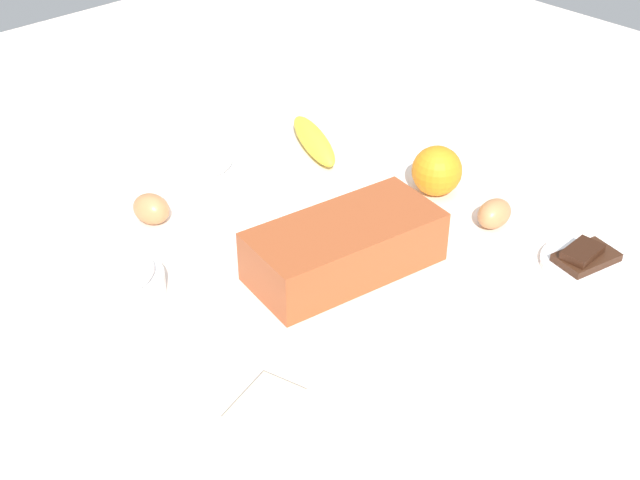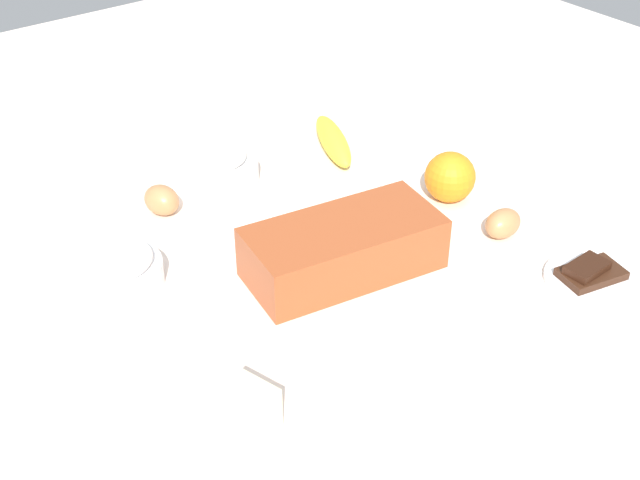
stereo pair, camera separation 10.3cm
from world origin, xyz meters
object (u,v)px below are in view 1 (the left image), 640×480
butter_block (266,425)px  egg_beside_bowl (494,214)px  banana (314,140)px  loaf_pan (345,246)px  sugar_bowl (117,280)px  flour_bowl (204,171)px  chocolate_plate (585,261)px  orange_fruit (437,171)px  egg_near_butter (151,209)px

butter_block → egg_beside_bowl: butter_block is taller
banana → butter_block: bearing=42.9°
loaf_pan → sugar_bowl: loaf_pan is taller
loaf_pan → banana: 0.37m
flour_bowl → chocolate_plate: bearing=115.9°
orange_fruit → egg_beside_bowl: size_ratio=1.33×
loaf_pan → egg_beside_bowl: bearing=171.9°
banana → butter_block: 0.70m
loaf_pan → butter_block: size_ratio=3.30×
egg_beside_bowl → loaf_pan: bearing=-17.2°
orange_fruit → egg_near_butter: (0.40, -0.25, -0.02)m
chocolate_plate → egg_beside_bowl: bearing=-86.1°
flour_bowl → egg_beside_bowl: size_ratio=2.23×
flour_bowl → chocolate_plate: (-0.27, 0.56, -0.02)m
sugar_bowl → egg_near_butter: bearing=-137.8°
flour_bowl → butter_block: 0.58m
loaf_pan → sugar_bowl: size_ratio=2.26×
banana → orange_fruit: 0.25m
sugar_bowl → egg_beside_bowl: (-0.53, 0.25, -0.01)m
orange_fruit → chocolate_plate: orange_fruit is taller
flour_bowl → sugar_bowl: 0.31m
banana → egg_near_butter: egg_near_butter is taller
flour_bowl → sugar_bowl: bearing=30.4°
banana → chocolate_plate: 0.53m
butter_block → egg_beside_bowl: size_ratio=1.43×
flour_bowl → egg_beside_bowl: 0.48m
egg_beside_bowl → chocolate_plate: size_ratio=0.48×
egg_near_butter → chocolate_plate: egg_near_butter is taller
orange_fruit → chocolate_plate: size_ratio=0.64×
sugar_bowl → orange_fruit: bearing=167.7°
egg_near_butter → chocolate_plate: 0.66m
loaf_pan → flour_bowl: loaf_pan is taller
butter_block → chocolate_plate: 0.56m
sugar_bowl → loaf_pan: bearing=148.7°
loaf_pan → orange_fruit: orange_fruit is taller
loaf_pan → butter_block: (0.30, 0.18, -0.01)m
banana → egg_beside_bowl: egg_beside_bowl is taller
banana → loaf_pan: bearing=54.3°
sugar_bowl → egg_near_butter: (-0.14, -0.13, -0.01)m
sugar_bowl → chocolate_plate: sugar_bowl is taller
egg_beside_bowl → egg_near_butter: bearing=-44.3°
sugar_bowl → banana: sugar_bowl is taller
egg_beside_bowl → butter_block: bearing=10.4°
sugar_bowl → chocolate_plate: (-0.54, 0.40, -0.02)m
orange_fruit → butter_block: 0.60m
egg_near_butter → butter_block: bearing=70.9°
chocolate_plate → flour_bowl: bearing=-64.1°
banana → orange_fruit: bearing=101.1°
sugar_bowl → chocolate_plate: size_ratio=1.01×
orange_fruit → loaf_pan: bearing=10.8°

